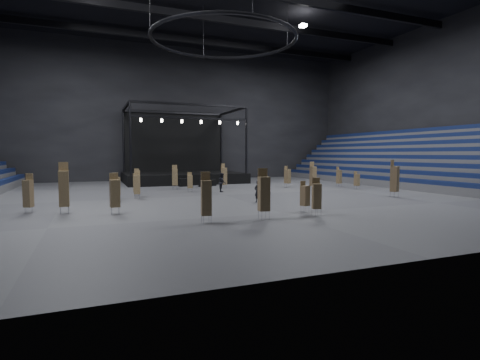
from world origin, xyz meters
name	(u,v)px	position (x,y,z in m)	size (l,w,h in m)	color
floor	(224,195)	(0.00, 0.00, 0.00)	(50.00, 50.00, 0.00)	#49494B
wall_back	(173,113)	(0.00, 21.00, 9.00)	(50.00, 0.20, 18.00)	black
wall_right	(441,103)	(25.00, 0.00, 9.00)	(0.20, 42.00, 18.00)	black
bleachers_right	(425,170)	(22.94, 0.00, 1.73)	(7.20, 40.00, 6.40)	#505053
stage	(181,170)	(0.00, 16.24, 1.45)	(14.00, 10.00, 9.20)	black
truss_ring	(224,39)	(0.00, 0.00, 13.00)	(12.30, 12.30, 5.15)	black
flight_case_left	(185,182)	(-1.12, 9.74, 0.43)	(1.30, 0.65, 0.87)	black
flight_case_mid	(205,183)	(0.83, 8.65, 0.43)	(1.28, 0.64, 0.85)	black
flight_case_right	(211,183)	(1.68, 9.14, 0.36)	(1.08, 0.54, 0.72)	black
chair_stack_0	(136,182)	(-7.06, 1.87, 1.17)	(0.54, 0.54, 2.29)	silver
chair_stack_1	(190,181)	(-2.09, 3.54, 0.98)	(0.46, 0.46, 1.82)	silver
chair_stack_2	(317,196)	(1.39, -11.99, 1.14)	(0.60, 0.60, 2.16)	silver
chair_stack_3	(357,180)	(14.00, 0.09, 0.96)	(0.49, 0.49, 1.78)	silver
chair_stack_4	(137,184)	(-7.21, -0.07, 1.16)	(0.54, 0.54, 2.22)	silver
chair_stack_5	(264,193)	(-1.93, -11.99, 1.42)	(0.61, 0.61, 2.74)	silver
chair_stack_6	(339,176)	(14.00, 2.98, 1.12)	(0.54, 0.54, 2.16)	silver
chair_stack_7	(287,176)	(8.57, 4.44, 1.20)	(0.69, 0.69, 2.25)	silver
chair_stack_8	(206,197)	(-5.14, -11.99, 1.34)	(0.56, 0.56, 2.61)	silver
chair_stack_9	(224,176)	(2.04, 5.86, 1.29)	(0.57, 0.57, 2.54)	silver
chair_stack_10	(28,193)	(-14.00, -5.02, 1.21)	(0.59, 0.59, 2.36)	silver
chair_stack_11	(313,176)	(9.46, 0.95, 1.40)	(0.52, 0.52, 2.76)	silver
chair_stack_12	(115,193)	(-9.27, -7.33, 1.27)	(0.58, 0.58, 2.40)	silver
chair_stack_13	(64,188)	(-12.01, -6.12, 1.54)	(0.55, 0.55, 3.04)	silver
chair_stack_14	(394,178)	(12.31, -6.60, 1.54)	(0.72, 0.72, 3.03)	silver
chair_stack_15	(305,195)	(1.52, -10.52, 1.01)	(0.55, 0.55, 1.87)	silver
chair_stack_16	(116,186)	(-8.80, -0.51, 1.11)	(0.60, 0.60, 2.09)	silver
chair_stack_17	(175,177)	(-2.89, 6.40, 1.27)	(0.59, 0.59, 2.42)	silver
man_center	(258,191)	(0.71, -5.37, 0.79)	(0.58, 0.38, 1.58)	black
crew_member	(222,182)	(0.70, 2.55, 0.88)	(0.86, 0.67, 1.76)	black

